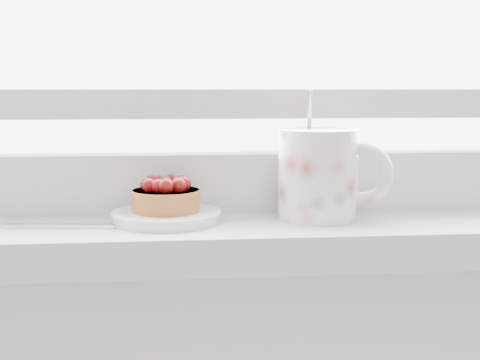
{
  "coord_description": "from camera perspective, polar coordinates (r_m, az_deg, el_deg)",
  "views": [
    {
      "loc": [
        -0.07,
        1.15,
        1.09
      ],
      "look_at": [
        0.0,
        1.88,
        0.99
      ],
      "focal_mm": 50.0,
      "sensor_mm": 36.0,
      "label": 1
    }
  ],
  "objects": [
    {
      "name": "floral_mug",
      "position": [
        0.77,
        6.93,
        0.65
      ],
      "size": [
        0.14,
        0.12,
        0.15
      ],
      "color": "silver",
      "rests_on": "windowsill"
    },
    {
      "name": "fork",
      "position": [
        0.74,
        -11.95,
        -3.84
      ],
      "size": [
        0.21,
        0.05,
        0.0
      ],
      "color": "silver",
      "rests_on": "windowsill"
    },
    {
      "name": "raspberry_tart",
      "position": [
        0.75,
        -6.3,
        -1.3
      ],
      "size": [
        0.08,
        0.08,
        0.04
      ],
      "color": "#925020",
      "rests_on": "saucer"
    },
    {
      "name": "saucer",
      "position": [
        0.76,
        -6.3,
        -3.11
      ],
      "size": [
        0.12,
        0.12,
        0.01
      ],
      "primitive_type": "cylinder",
      "color": "silver",
      "rests_on": "windowsill"
    }
  ]
}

